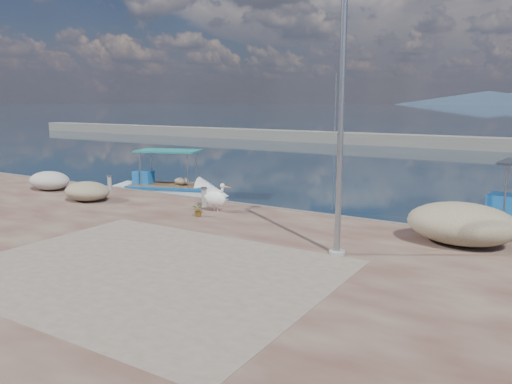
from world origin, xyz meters
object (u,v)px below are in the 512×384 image
object	(u,v)px
pelican	(216,198)
lamp_post	(341,133)
bollard_near	(204,196)
boat_left	(169,191)

from	to	relation	value
pelican	lamp_post	size ratio (longest dim) A/B	0.16
bollard_near	boat_left	bearing A→B (deg)	146.17
boat_left	lamp_post	world-z (taller)	lamp_post
pelican	bollard_near	xyz separation A→B (m)	(-0.97, 0.53, -0.10)
pelican	boat_left	bearing A→B (deg)	143.37
boat_left	bollard_near	distance (m)	5.55
pelican	bollard_near	size ratio (longest dim) A/B	1.48
pelican	bollard_near	distance (m)	1.11
lamp_post	bollard_near	bearing A→B (deg)	155.92
boat_left	lamp_post	distance (m)	13.51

